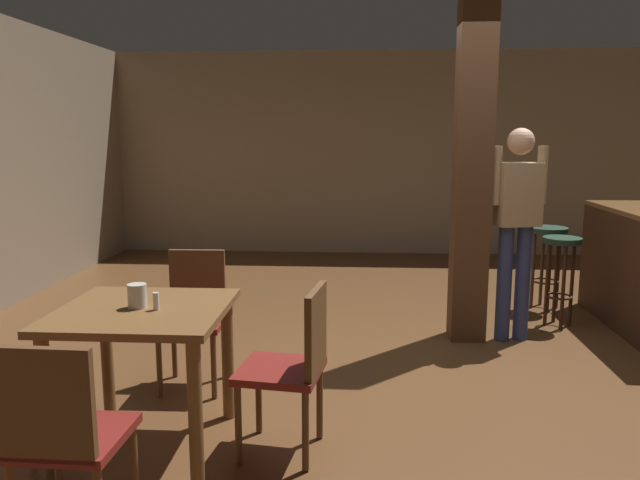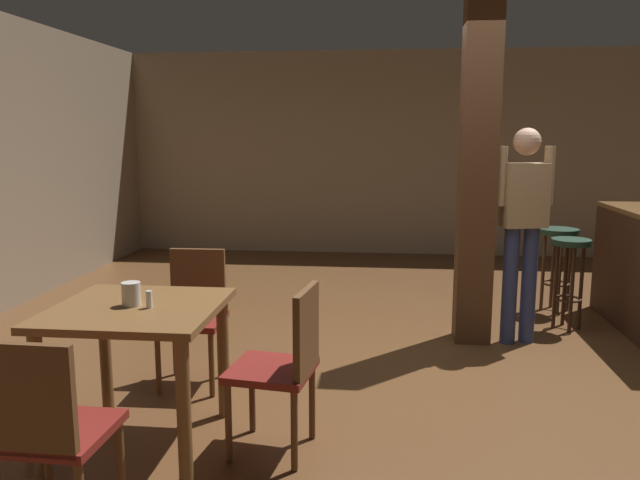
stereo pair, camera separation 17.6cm
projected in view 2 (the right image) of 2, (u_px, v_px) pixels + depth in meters
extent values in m
plane|color=brown|center=(433.00, 370.00, 4.47)|extent=(10.80, 10.80, 0.00)
cube|color=gray|center=(413.00, 154.00, 8.64)|extent=(8.00, 0.10, 2.80)
cube|color=#4C301C|center=(478.00, 169.00, 4.91)|extent=(0.28, 0.28, 2.80)
cube|color=brown|center=(137.00, 309.00, 3.31)|extent=(0.87, 0.87, 0.04)
cylinder|color=brown|center=(223.00, 357.00, 3.69)|extent=(0.07, 0.07, 0.73)
cylinder|color=brown|center=(105.00, 353.00, 3.77)|extent=(0.07, 0.07, 0.73)
cylinder|color=brown|center=(184.00, 411.00, 2.98)|extent=(0.07, 0.07, 0.73)
cylinder|color=brown|center=(39.00, 404.00, 3.05)|extent=(0.07, 0.07, 0.73)
cube|color=maroon|center=(191.00, 321.00, 4.13)|extent=(0.43, 0.43, 0.04)
cube|color=brown|center=(198.00, 281.00, 4.28)|extent=(0.38, 0.05, 0.45)
cylinder|color=brown|center=(211.00, 363.00, 3.98)|extent=(0.04, 0.04, 0.43)
cylinder|color=brown|center=(158.00, 362.00, 4.01)|extent=(0.04, 0.04, 0.43)
cylinder|color=brown|center=(224.00, 345.00, 4.32)|extent=(0.04, 0.04, 0.43)
cylinder|color=brown|center=(175.00, 344.00, 4.35)|extent=(0.04, 0.04, 0.43)
cube|color=maroon|center=(271.00, 370.00, 3.27)|extent=(0.47, 0.47, 0.04)
cube|color=brown|center=(306.00, 332.00, 3.18)|extent=(0.09, 0.38, 0.45)
cylinder|color=brown|center=(228.00, 421.00, 3.18)|extent=(0.04, 0.04, 0.43)
cylinder|color=brown|center=(252.00, 394.00, 3.51)|extent=(0.04, 0.04, 0.43)
cylinder|color=brown|center=(294.00, 429.00, 3.09)|extent=(0.04, 0.04, 0.43)
cylinder|color=brown|center=(312.00, 400.00, 3.43)|extent=(0.04, 0.04, 0.43)
cube|color=maroon|center=(59.00, 432.00, 2.59)|extent=(0.43, 0.43, 0.04)
cube|color=brown|center=(28.00, 400.00, 2.36)|extent=(0.38, 0.05, 0.45)
cylinder|color=brown|center=(48.00, 458.00, 2.82)|extent=(0.04, 0.04, 0.43)
cylinder|color=brown|center=(121.00, 463.00, 2.77)|extent=(0.04, 0.04, 0.43)
cube|color=maroon|center=(10.00, 361.00, 3.40)|extent=(0.43, 0.43, 0.04)
cylinder|color=brown|center=(60.00, 388.00, 3.60)|extent=(0.04, 0.04, 0.43)
cylinder|color=brown|center=(26.00, 415.00, 3.25)|extent=(0.04, 0.04, 0.43)
cylinder|color=brown|center=(2.00, 386.00, 3.63)|extent=(0.04, 0.04, 0.43)
cylinder|color=beige|center=(131.00, 294.00, 3.29)|extent=(0.10, 0.10, 0.13)
cylinder|color=silver|center=(149.00, 299.00, 3.25)|extent=(0.03, 0.03, 0.09)
cube|color=tan|center=(524.00, 195.00, 4.87)|extent=(0.38, 0.27, 0.50)
sphere|color=tan|center=(527.00, 142.00, 4.80)|extent=(0.25, 0.25, 0.21)
cylinder|color=navy|center=(529.00, 285.00, 5.00)|extent=(0.14, 0.14, 0.95)
cylinder|color=navy|center=(510.00, 286.00, 4.98)|extent=(0.14, 0.14, 0.95)
cylinder|color=tan|center=(549.00, 176.00, 4.87)|extent=(0.10, 0.10, 0.46)
cylinder|color=tan|center=(502.00, 176.00, 4.82)|extent=(0.10, 0.10, 0.46)
cylinder|color=#1E3828|center=(571.00, 242.00, 5.30)|extent=(0.33, 0.33, 0.05)
torus|color=#382114|center=(567.00, 299.00, 5.38)|extent=(0.23, 0.23, 0.02)
cylinder|color=#382114|center=(565.00, 284.00, 5.47)|extent=(0.03, 0.03, 0.74)
cylinder|color=#382114|center=(572.00, 290.00, 5.26)|extent=(0.03, 0.03, 0.74)
cylinder|color=#382114|center=(581.00, 288.00, 5.35)|extent=(0.03, 0.03, 0.74)
cylinder|color=#382114|center=(555.00, 287.00, 5.37)|extent=(0.03, 0.03, 0.74)
cylinder|color=#1E3828|center=(559.00, 231.00, 5.85)|extent=(0.37, 0.37, 0.05)
torus|color=#4C301C|center=(555.00, 283.00, 5.93)|extent=(0.26, 0.26, 0.02)
cylinder|color=#4C301C|center=(553.00, 270.00, 6.03)|extent=(0.03, 0.03, 0.75)
cylinder|color=#4C301C|center=(559.00, 275.00, 5.80)|extent=(0.03, 0.03, 0.75)
cylinder|color=#4C301C|center=(569.00, 273.00, 5.90)|extent=(0.03, 0.03, 0.75)
cylinder|color=#4C301C|center=(543.00, 272.00, 5.93)|extent=(0.03, 0.03, 0.75)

